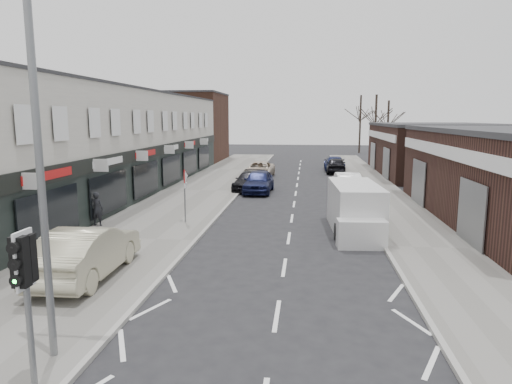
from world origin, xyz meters
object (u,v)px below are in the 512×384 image
(white_van, at_px, (355,210))
(sedan_on_pavement, at_px, (87,251))
(parked_car_left_b, at_px, (249,181))
(warning_sign, at_px, (185,181))
(street_lamp, at_px, (47,149))
(parked_car_right_a, at_px, (346,183))
(parked_car_left_c, at_px, (260,170))
(traffic_light, at_px, (25,273))
(pedestrian, at_px, (97,209))
(parked_car_right_c, at_px, (334,163))
(parked_car_left_a, at_px, (259,181))
(parked_car_right_b, at_px, (336,165))

(white_van, height_order, sedan_on_pavement, white_van)
(parked_car_left_b, bearing_deg, warning_sign, -94.32)
(street_lamp, xyz_separation_m, parked_car_right_a, (8.03, 23.16, -3.86))
(street_lamp, height_order, parked_car_left_c, street_lamp)
(white_van, bearing_deg, parked_car_left_b, 115.23)
(warning_sign, distance_m, parked_car_right_a, 13.58)
(traffic_light, relative_size, pedestrian, 1.89)
(parked_car_right_c, bearing_deg, parked_car_left_c, 42.86)
(warning_sign, xyz_separation_m, sedan_on_pavement, (-1.15, -7.95, -1.25))
(pedestrian, xyz_separation_m, parked_car_left_a, (6.58, 11.29, -0.14))
(parked_car_right_a, bearing_deg, parked_car_left_a, -1.21)
(sedan_on_pavement, xyz_separation_m, pedestrian, (-2.89, 6.79, -0.02))
(traffic_light, xyz_separation_m, warning_sign, (-0.76, 14.02, -0.21))
(sedan_on_pavement, relative_size, parked_car_right_b, 1.15)
(parked_car_left_c, xyz_separation_m, parked_car_right_a, (6.90, -8.07, 0.07))
(parked_car_left_b, bearing_deg, parked_car_right_b, 62.79)
(parked_car_left_b, relative_size, parked_car_right_b, 1.05)
(parked_car_right_a, bearing_deg, parked_car_right_b, -93.31)
(pedestrian, distance_m, parked_car_left_b, 13.59)
(warning_sign, xyz_separation_m, parked_car_left_a, (2.54, 10.13, -1.40))
(street_lamp, relative_size, warning_sign, 2.96)
(sedan_on_pavement, height_order, parked_car_right_b, sedan_on_pavement)
(pedestrian, height_order, parked_car_left_c, pedestrian)
(white_van, distance_m, parked_car_right_c, 25.28)
(parked_car_left_a, bearing_deg, street_lamp, -93.18)
(white_van, relative_size, sedan_on_pavement, 1.15)
(traffic_light, bearing_deg, white_van, 61.20)
(parked_car_left_a, height_order, parked_car_right_a, parked_car_left_a)
(parked_car_left_b, bearing_deg, pedestrian, -110.61)
(parked_car_left_b, height_order, parked_car_right_c, parked_car_right_c)
(sedan_on_pavement, height_order, parked_car_right_a, sedan_on_pavement)
(sedan_on_pavement, relative_size, parked_car_left_c, 1.02)
(traffic_light, distance_m, warning_sign, 14.04)
(white_van, distance_m, parked_car_right_a, 10.95)
(traffic_light, distance_m, parked_car_right_c, 39.54)
(traffic_light, xyz_separation_m, parked_car_right_c, (7.90, 38.71, -1.70))
(parked_car_right_a, distance_m, parked_car_right_b, 11.87)
(pedestrian, xyz_separation_m, parked_car_left_b, (5.80, 12.29, -0.27))
(warning_sign, relative_size, parked_car_left_c, 0.55)
(warning_sign, height_order, parked_car_right_a, warning_sign)
(pedestrian, bearing_deg, parked_car_right_c, -116.88)
(parked_car_left_b, bearing_deg, traffic_light, -87.62)
(pedestrian, relative_size, parked_car_right_b, 0.37)
(pedestrian, distance_m, parked_car_right_a, 17.15)
(street_lamp, bearing_deg, parked_car_left_a, 85.26)
(parked_car_left_c, bearing_deg, traffic_light, -89.67)
(white_van, xyz_separation_m, parked_car_left_c, (-6.39, 19.01, -0.36))
(parked_car_left_c, bearing_deg, parked_car_right_a, -47.37)
(street_lamp, bearing_deg, pedestrian, 111.88)
(parked_car_left_b, bearing_deg, white_van, -56.73)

